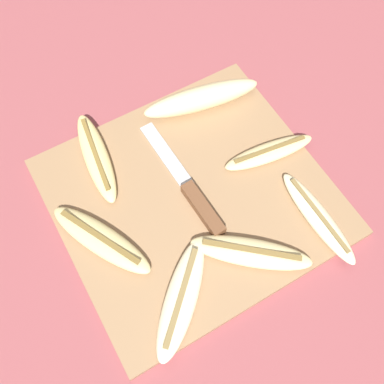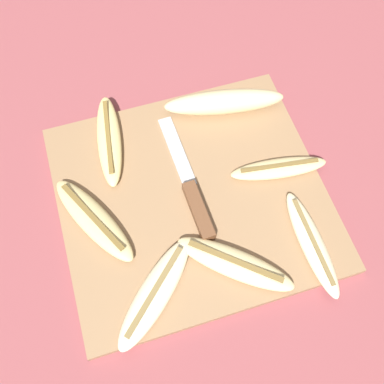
{
  "view_description": "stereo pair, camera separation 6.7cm",
  "coord_description": "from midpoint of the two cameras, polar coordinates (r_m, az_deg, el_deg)",
  "views": [
    {
      "loc": [
        -0.15,
        -0.26,
        0.62
      ],
      "look_at": [
        0.0,
        0.0,
        0.02
      ],
      "focal_mm": 42.0,
      "sensor_mm": 36.0,
      "label": 1
    },
    {
      "loc": [
        -0.09,
        -0.28,
        0.62
      ],
      "look_at": [
        0.0,
        0.0,
        0.02
      ],
      "focal_mm": 42.0,
      "sensor_mm": 36.0,
      "label": 2
    }
  ],
  "objects": [
    {
      "name": "banana_pale_long",
      "position": [
        0.67,
        17.77,
        -6.51
      ],
      "size": [
        0.03,
        0.17,
        0.02
      ],
      "rotation": [
        0.0,
        0.0,
        3.15
      ],
      "color": "beige",
      "rests_on": "cutting_board"
    },
    {
      "name": "cutting_board",
      "position": [
        0.69,
        2.79,
        -0.88
      ],
      "size": [
        0.4,
        0.37,
        0.01
      ],
      "color": "#997551",
      "rests_on": "ground_plane"
    },
    {
      "name": "banana_soft_right",
      "position": [
        0.75,
        6.7,
        11.06
      ],
      "size": [
        0.2,
        0.08,
        0.04
      ],
      "rotation": [
        0.0,
        0.0,
        1.37
      ],
      "color": "beige",
      "rests_on": "cutting_board"
    },
    {
      "name": "banana_mellow_near",
      "position": [
        0.71,
        13.63,
        2.65
      ],
      "size": [
        0.15,
        0.05,
        0.02
      ],
      "rotation": [
        0.0,
        0.0,
        4.57
      ],
      "color": "beige",
      "rests_on": "cutting_board"
    },
    {
      "name": "banana_bright_far",
      "position": [
        0.62,
        -1.56,
        -13.04
      ],
      "size": [
        0.15,
        0.15,
        0.02
      ],
      "rotation": [
        0.0,
        0.0,
        2.33
      ],
      "color": "beige",
      "rests_on": "cutting_board"
    },
    {
      "name": "banana_golden_short",
      "position": [
        0.72,
        -7.89,
        6.35
      ],
      "size": [
        0.06,
        0.17,
        0.02
      ],
      "rotation": [
        0.0,
        0.0,
        3.0
      ],
      "color": "#EDD689",
      "rests_on": "cutting_board"
    },
    {
      "name": "ground_plane",
      "position": [
        0.69,
        2.77,
        -1.09
      ],
      "size": [
        4.0,
        4.0,
        0.0
      ],
      "primitive_type": "plane",
      "color": "#93474C"
    },
    {
      "name": "knife",
      "position": [
        0.67,
        3.04,
        -1.03
      ],
      "size": [
        0.03,
        0.23,
        0.02
      ],
      "rotation": [
        0.0,
        0.0,
        0.04
      ],
      "color": "brown",
      "rests_on": "cutting_board"
    },
    {
      "name": "banana_ripe_center",
      "position": [
        0.64,
        8.5,
        -9.31
      ],
      "size": [
        0.16,
        0.14,
        0.02
      ],
      "rotation": [
        0.0,
        0.0,
        0.86
      ],
      "color": "beige",
      "rests_on": "cutting_board"
    },
    {
      "name": "banana_spotted_left",
      "position": [
        0.66,
        -9.65,
        -3.51
      ],
      "size": [
        0.11,
        0.17,
        0.02
      ],
      "rotation": [
        0.0,
        0.0,
        0.46
      ],
      "color": "#DBC684",
      "rests_on": "cutting_board"
    }
  ]
}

